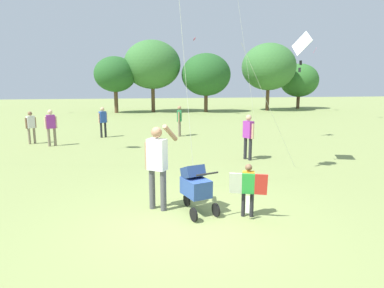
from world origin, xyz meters
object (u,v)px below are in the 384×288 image
person_couple_left (179,118)px  stroller (195,185)px  child_with_butterfly_kite (248,186)px  person_sitting_far (31,125)px  person_red_shirt (51,125)px  person_kid_running (103,120)px  person_back_turned (248,133)px  person_adult_flyer (157,161)px  kite_green_novelty (300,47)px

person_couple_left → stroller: bearing=-97.4°
child_with_butterfly_kite → person_sitting_far: bearing=123.9°
person_red_shirt → person_sitting_far: size_ratio=1.08×
child_with_butterfly_kite → person_red_shirt: bearing=121.6°
person_kid_running → person_back_turned: bearing=-49.0°
person_adult_flyer → person_red_shirt: (-3.86, 8.31, -0.14)m
stroller → person_red_shirt: 9.80m
child_with_butterfly_kite → kite_green_novelty: 5.66m
person_kid_running → person_back_turned: person_back_turned is taller
stroller → person_sitting_far: size_ratio=0.76×
stroller → kite_green_novelty: (4.00, 3.16, 3.20)m
person_adult_flyer → person_red_shirt: bearing=114.9°
stroller → person_couple_left: size_ratio=0.71×
person_adult_flyer → kite_green_novelty: (4.75, 2.84, 2.72)m
kite_green_novelty → person_kid_running: bearing=131.1°
stroller → person_back_turned: (2.87, 4.43, 0.35)m
kite_green_novelty → person_red_shirt: size_ratio=2.70×
kite_green_novelty → person_couple_left: kite_green_novelty is taller
person_adult_flyer → kite_green_novelty: 6.17m
kite_green_novelty → person_sitting_far: 11.87m
kite_green_novelty → person_kid_running: (-6.56, 7.52, -2.90)m
person_red_shirt → person_sitting_far: (-1.03, 0.79, -0.07)m
child_with_butterfly_kite → kite_green_novelty: (3.01, 3.62, 3.14)m
person_kid_running → person_red_shirt: bearing=-135.1°
person_adult_flyer → person_kid_running: size_ratio=1.22×
person_adult_flyer → person_back_turned: person_adult_flyer is taller
stroller → person_back_turned: size_ratio=0.69×
stroller → person_adult_flyer: bearing=157.0°
stroller → person_kid_running: (-2.56, 10.69, 0.31)m
person_adult_flyer → person_couple_left: person_adult_flyer is taller
person_sitting_far → person_couple_left: size_ratio=0.94×
person_red_shirt → person_back_turned: person_back_turned is taller
person_red_shirt → child_with_butterfly_kite: bearing=-58.4°
person_back_turned → person_couple_left: bearing=104.6°
person_couple_left → person_back_turned: size_ratio=0.97×
kite_green_novelty → person_kid_running: kite_green_novelty is taller
stroller → person_red_shirt: person_red_shirt is taller
person_couple_left → person_back_turned: 6.07m
child_with_butterfly_kite → person_couple_left: person_couple_left is taller
person_adult_flyer → stroller: person_adult_flyer is taller
person_adult_flyer → person_red_shirt: size_ratio=1.17×
kite_green_novelty → person_red_shirt: kite_green_novelty is taller
stroller → person_back_turned: person_back_turned is taller
stroller → child_with_butterfly_kite: bearing=-25.2°
person_back_turned → person_kid_running: bearing=131.0°
person_couple_left → person_adult_flyer: bearing=-101.9°
person_adult_flyer → stroller: bearing=-23.0°
person_couple_left → person_kid_running: (-3.90, 0.38, -0.02)m
person_red_shirt → kite_green_novelty: bearing=-32.4°
person_sitting_far → person_kid_running: 3.33m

